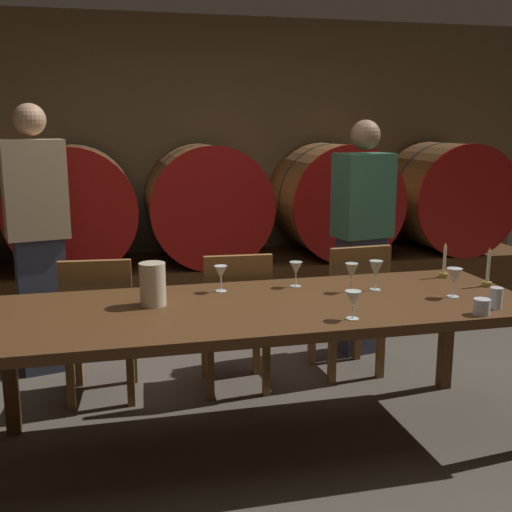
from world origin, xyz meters
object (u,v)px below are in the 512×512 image
object	(u,v)px
dining_table	(263,316)
wine_glass_far_right	(454,277)
wine_barrel_right	(332,199)
candle_left	(444,268)
wine_glass_right	(376,270)
guest_right	(362,237)
wine_glass_far_left	(221,273)
wine_barrel_center	(205,203)
wine_barrel_far_right	(443,196)
wine_glass_center_right	(351,272)
cup_left	(482,307)
chair_center	(236,315)
pitcher	(153,284)
chair_left	(100,322)
chair_right	(351,303)
wine_glass_center_left	(353,299)
candle_right	(488,275)
cup_right	(496,298)
wine_glass_left	(296,269)
wine_barrel_left	(73,207)
guest_left	(38,238)

from	to	relation	value
dining_table	wine_glass_far_right	xyz separation A→B (m)	(0.98, -0.10, 0.17)
wine_barrel_right	candle_left	world-z (taller)	wine_barrel_right
wine_barrel_right	wine_glass_right	world-z (taller)	wine_barrel_right
guest_right	wine_glass_far_left	xyz separation A→B (m)	(-1.16, -0.85, 0.00)
wine_barrel_center	guest_right	world-z (taller)	guest_right
wine_barrel_center	wine_glass_far_right	distance (m)	2.63
wine_barrel_far_right	dining_table	size ratio (longest dim) A/B	0.37
wine_glass_center_right	cup_left	world-z (taller)	wine_glass_center_right
wine_barrel_far_right	wine_glass_far_right	xyz separation A→B (m)	(-1.35, -2.47, -0.11)
candle_left	wine_barrel_right	bearing A→B (deg)	87.89
chair_center	pitcher	size ratio (longest dim) A/B	4.14
candle_left	wine_glass_far_left	world-z (taller)	candle_left
guest_right	cup_left	xyz separation A→B (m)	(-0.05, -1.54, -0.06)
dining_table	chair_center	world-z (taller)	chair_center
chair_center	chair_left	bearing A→B (deg)	-0.27
cup_left	chair_right	bearing A→B (deg)	98.94
wine_glass_center_left	wine_glass_far_right	size ratio (longest dim) A/B	0.88
chair_center	wine_glass_right	size ratio (longest dim) A/B	5.48
candle_right	cup_right	bearing A→B (deg)	-118.47
chair_right	wine_glass_left	bearing A→B (deg)	37.21
chair_left	wine_glass_far_left	world-z (taller)	wine_glass_far_left
guest_right	wine_glass_far_right	bearing A→B (deg)	77.69
cup_right	cup_left	bearing A→B (deg)	-149.80
wine_barrel_center	dining_table	world-z (taller)	wine_barrel_center
wine_barrel_left	wine_barrel_far_right	xyz separation A→B (m)	(3.33, 0.00, 0.00)
chair_left	dining_table	bearing A→B (deg)	143.72
chair_left	chair_center	distance (m)	0.80
candle_right	chair_right	bearing A→B (deg)	126.68
dining_table	cup_right	world-z (taller)	cup_right
chair_right	wine_glass_far_right	distance (m)	0.93
wine_glass_right	candle_left	bearing A→B (deg)	18.52
wine_glass_left	wine_glass_center_right	distance (m)	0.31
chair_left	guest_left	world-z (taller)	guest_left
chair_right	pitcher	xyz separation A→B (m)	(-1.30, -0.62, 0.36)
wine_barrel_right	wine_glass_center_right	distance (m)	2.36
guest_left	wine_glass_far_left	xyz separation A→B (m)	(1.01, -1.01, -0.05)
wine_barrel_right	guest_right	bearing A→B (deg)	-100.60
chair_center	chair_right	distance (m)	0.78
wine_barrel_left	guest_left	size ratio (longest dim) A/B	0.57
dining_table	wine_glass_center_right	distance (m)	0.55
cup_left	dining_table	bearing A→B (deg)	156.96
chair_left	wine_glass_far_left	xyz separation A→B (m)	(0.64, -0.43, 0.36)
wine_barrel_right	chair_center	bearing A→B (deg)	-125.96
wine_glass_center_left	cup_left	world-z (taller)	wine_glass_center_left
chair_center	wine_glass_far_left	bearing A→B (deg)	70.85
wine_barrel_center	wine_glass_center_left	bearing A→B (deg)	-84.61
guest_right	candle_left	bearing A→B (deg)	88.74
wine_barrel_right	wine_glass_center_left	xyz separation A→B (m)	(-0.89, -2.70, -0.12)
wine_glass_center_right	cup_right	world-z (taller)	wine_glass_center_right
guest_left	pitcher	bearing A→B (deg)	105.64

